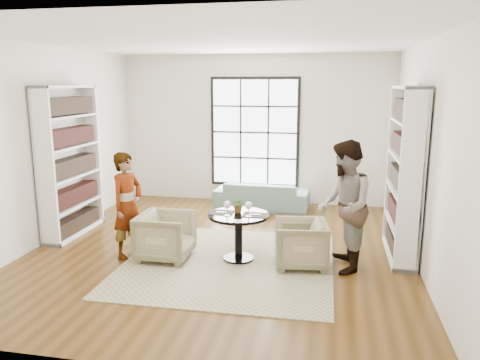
% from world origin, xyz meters
% --- Properties ---
extents(ground, '(6.00, 6.00, 0.00)m').
position_xyz_m(ground, '(0.00, 0.00, 0.00)').
color(ground, '#583815').
extents(room_shell, '(6.00, 6.01, 6.00)m').
position_xyz_m(room_shell, '(0.00, 0.54, 1.26)').
color(room_shell, silver).
rests_on(room_shell, ground).
extents(rug, '(2.87, 2.87, 0.01)m').
position_xyz_m(rug, '(0.22, -0.49, 0.01)').
color(rug, tan).
rests_on(rug, ground).
extents(pedestal_table, '(0.83, 0.83, 0.67)m').
position_xyz_m(pedestal_table, '(0.33, -0.34, 0.49)').
color(pedestal_table, black).
rests_on(pedestal_table, ground).
extents(sofa, '(1.86, 0.78, 0.53)m').
position_xyz_m(sofa, '(0.24, 2.45, 0.27)').
color(sofa, gray).
rests_on(sofa, ground).
extents(armchair_left, '(0.73, 0.71, 0.67)m').
position_xyz_m(armchair_left, '(-0.68, -0.49, 0.33)').
color(armchair_left, tan).
rests_on(armchair_left, ground).
extents(armchair_right, '(0.79, 0.77, 0.63)m').
position_xyz_m(armchair_right, '(1.19, -0.40, 0.32)').
color(armchair_right, '#C0B289').
rests_on(armchair_right, ground).
extents(person_left, '(0.50, 0.63, 1.50)m').
position_xyz_m(person_left, '(-1.23, -0.49, 0.75)').
color(person_left, gray).
rests_on(person_left, ground).
extents(person_right, '(0.73, 0.90, 1.73)m').
position_xyz_m(person_right, '(1.74, -0.40, 0.86)').
color(person_right, gray).
rests_on(person_right, ground).
extents(placemat_left, '(0.34, 0.27, 0.01)m').
position_xyz_m(placemat_left, '(0.08, -0.32, 0.67)').
color(placemat_left, '#2A2824').
rests_on(placemat_left, pedestal_table).
extents(placemat_right, '(0.34, 0.27, 0.01)m').
position_xyz_m(placemat_right, '(0.57, -0.35, 0.67)').
color(placemat_right, '#2A2824').
rests_on(placemat_right, pedestal_table).
extents(cutlery_left, '(0.14, 0.22, 0.01)m').
position_xyz_m(cutlery_left, '(0.08, -0.32, 0.68)').
color(cutlery_left, silver).
rests_on(cutlery_left, placemat_left).
extents(cutlery_right, '(0.14, 0.22, 0.01)m').
position_xyz_m(cutlery_right, '(0.57, -0.35, 0.68)').
color(cutlery_right, silver).
rests_on(cutlery_right, placemat_right).
extents(wine_glass_left, '(0.10, 0.10, 0.21)m').
position_xyz_m(wine_glass_left, '(0.20, -0.47, 0.82)').
color(wine_glass_left, silver).
rests_on(wine_glass_left, pedestal_table).
extents(wine_glass_right, '(0.10, 0.10, 0.21)m').
position_xyz_m(wine_glass_right, '(0.49, -0.45, 0.82)').
color(wine_glass_right, silver).
rests_on(wine_glass_right, pedestal_table).
extents(flower_centerpiece, '(0.21, 0.19, 0.21)m').
position_xyz_m(flower_centerpiece, '(0.32, -0.26, 0.77)').
color(flower_centerpiece, gray).
rests_on(flower_centerpiece, pedestal_table).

